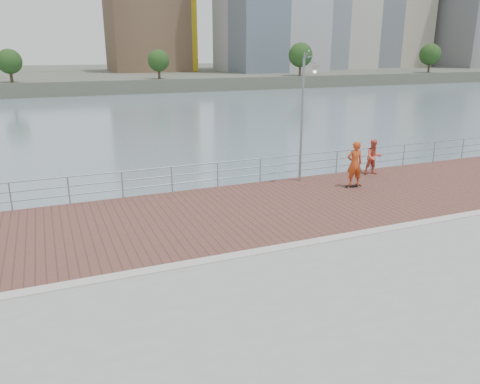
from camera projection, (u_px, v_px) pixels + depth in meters
name	position (u px, v px, depth m)	size (l,w,h in m)	color
water	(265.00, 310.00, 14.62)	(400.00, 400.00, 0.00)	slate
seawall	(367.00, 384.00, 9.92)	(40.00, 24.00, 2.00)	gray
brick_lane	(223.00, 214.00, 17.21)	(40.00, 6.80, 0.02)	brown
curb	(266.00, 250.00, 14.03)	(40.00, 0.40, 0.06)	#B7B5AD
far_shore	(63.00, 75.00, 122.33)	(320.00, 95.00, 2.50)	#4C5142
guardrail	(195.00, 174.00, 20.01)	(39.06, 0.06, 1.13)	#8C9EA8
street_lamp	(307.00, 95.00, 20.06)	(0.40, 1.17, 5.50)	gray
skateboard	(353.00, 186.00, 20.48)	(0.75, 0.30, 0.08)	black
skateboarder	(355.00, 164.00, 20.19)	(0.71, 0.47, 1.95)	#BC4319
bystander	(374.00, 157.00, 22.37)	(0.82, 0.64, 1.69)	#DB5640
shoreline_trees	(111.00, 57.00, 83.08)	(144.97, 4.99, 6.65)	#473323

